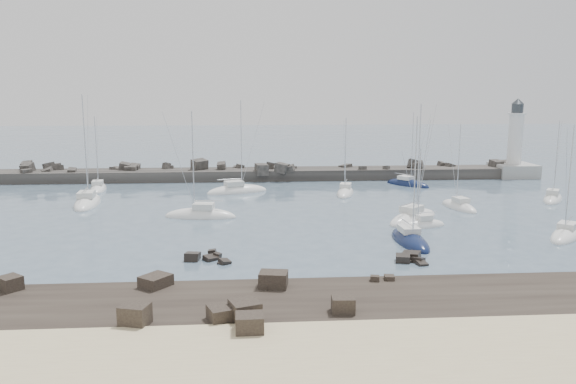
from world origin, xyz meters
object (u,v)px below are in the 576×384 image
object	(u,v)px
sailboat_7	(413,219)
sailboat_9	(422,226)
sailboat_11	(566,236)
lighthouse	(514,159)
sailboat_13	(410,241)
sailboat_10	(459,207)
sailboat_12	(553,200)
sailboat_3	(88,203)
sailboat_5	(201,216)
sailboat_8	(407,184)
sailboat_6	(345,193)
sailboat_4	(237,192)
sailboat_1	(98,189)

from	to	relation	value
sailboat_7	sailboat_9	size ratio (longest dim) A/B	1.54
sailboat_7	sailboat_11	xyz separation A→B (m)	(13.75, -8.72, -0.02)
lighthouse	sailboat_13	bearing A→B (deg)	-126.15
sailboat_10	sailboat_12	distance (m)	15.64
sailboat_3	lighthouse	bearing A→B (deg)	16.68
sailboat_5	sailboat_9	size ratio (longest dim) A/B	1.44
sailboat_7	sailboat_9	xyz separation A→B (m)	(-0.02, -3.34, -0.02)
sailboat_11	lighthouse	bearing A→B (deg)	71.13
sailboat_8	sailboat_11	bearing A→B (deg)	-77.75
sailboat_6	sailboat_8	distance (m)	13.62
lighthouse	sailboat_4	world-z (taller)	lighthouse
sailboat_1	sailboat_12	size ratio (longest dim) A/B	1.01
sailboat_9	sailboat_11	world-z (taller)	sailboat_11
sailboat_12	sailboat_5	bearing A→B (deg)	-171.39
lighthouse	sailboat_7	xyz separation A→B (m)	(-28.05, -33.11, -2.94)
sailboat_1	sailboat_11	xyz separation A→B (m)	(56.50, -32.66, -0.01)
sailboat_4	sailboat_5	xyz separation A→B (m)	(-4.11, -16.85, 0.00)
lighthouse	sailboat_13	size ratio (longest dim) A/B	1.07
sailboat_4	sailboat_5	bearing A→B (deg)	-103.69
sailboat_7	sailboat_12	world-z (taller)	sailboat_7
sailboat_12	lighthouse	bearing A→B (deg)	77.51
sailboat_3	sailboat_4	bearing A→B (deg)	21.47
sailboat_5	sailboat_10	bearing A→B (deg)	5.32
sailboat_6	sailboat_8	world-z (taller)	sailboat_8
sailboat_1	sailboat_3	bearing A→B (deg)	-82.32
sailboat_4	sailboat_9	world-z (taller)	sailboat_4
sailboat_1	sailboat_10	bearing A→B (deg)	-18.98
sailboat_5	sailboat_10	xyz separation A→B (m)	(33.32, 3.10, -0.02)
sailboat_3	sailboat_12	bearing A→B (deg)	-1.48
sailboat_1	sailboat_7	world-z (taller)	sailboat_7
sailboat_6	sailboat_13	world-z (taller)	sailboat_13
sailboat_1	sailboat_7	distance (m)	49.00
sailboat_4	sailboat_9	size ratio (longest dim) A/B	1.55
sailboat_1	sailboat_13	distance (m)	51.90
sailboat_3	sailboat_10	bearing A→B (deg)	-6.82
sailboat_11	sailboat_13	bearing A→B (deg)	-176.84
sailboat_4	sailboat_6	size ratio (longest dim) A/B	1.22
sailboat_1	sailboat_11	world-z (taller)	sailboat_11
sailboat_7	sailboat_13	bearing A→B (deg)	-108.30
sailboat_7	sailboat_5	bearing A→B (deg)	172.39
lighthouse	sailboat_7	distance (m)	43.49
sailboat_6	sailboat_5	bearing A→B (deg)	-144.66
sailboat_8	sailboat_11	xyz separation A→B (m)	(7.32, -33.71, 0.00)
sailboat_3	sailboat_5	size ratio (longest dim) A/B	1.14
sailboat_6	sailboat_9	world-z (taller)	sailboat_6
sailboat_5	sailboat_11	xyz separation A→B (m)	(39.05, -12.10, -0.02)
lighthouse	sailboat_10	xyz separation A→B (m)	(-20.02, -26.63, -2.96)
sailboat_5	sailboat_12	distance (m)	48.93
sailboat_7	sailboat_11	distance (m)	16.28
sailboat_10	sailboat_11	xyz separation A→B (m)	(5.73, -15.20, -0.00)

